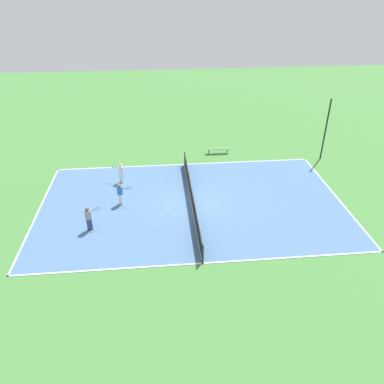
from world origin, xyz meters
The scene contains 11 objects.
ground_plane centered at (0.00, 0.00, 0.00)m, with size 80.00×80.00×0.00m, color #47843D.
court_surface centered at (0.00, 0.00, 0.01)m, with size 11.85×19.71×0.02m.
tennis_net centered at (0.00, 0.00, 0.58)m, with size 11.65×0.10×1.10m.
bench centered at (-7.73, 2.93, 0.39)m, with size 0.36×1.87×0.45m.
player_baseline_gray centered at (2.27, -6.23, 0.90)m, with size 0.82×0.95×1.54m.
player_near_white centered at (-3.43, -4.76, 0.85)m, with size 0.72×0.98×1.47m.
player_near_blue centered at (-0.41, -4.61, 0.88)m, with size 0.36×0.93×1.51m.
tennis_ball_midcourt centered at (2.85, -2.26, 0.06)m, with size 0.07×0.07×0.07m, color #CCE033.
tennis_ball_right_alley centered at (1.07, -1.63, 0.06)m, with size 0.07×0.07×0.07m, color #CCE033.
tennis_ball_left_sideline centered at (-1.67, -5.34, 0.06)m, with size 0.07×0.07×0.07m, color #CCE033.
fence_post_back_left centered at (-5.87, 11.07, 2.47)m, with size 0.12×0.12×4.95m.
Camera 1 is at (20.67, -2.00, 13.05)m, focal length 35.00 mm.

